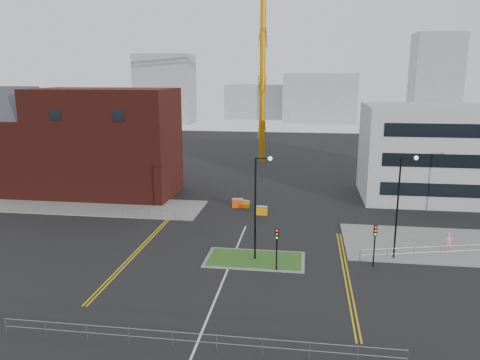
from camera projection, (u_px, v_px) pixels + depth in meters
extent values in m
plane|color=black|center=(214.00, 302.00, 33.23)|extent=(200.00, 200.00, 0.00)
cube|color=slate|center=(89.00, 206.00, 57.22)|extent=(28.00, 8.00, 0.12)
cube|color=slate|center=(474.00, 246.00, 43.69)|extent=(24.00, 10.00, 0.12)
cube|color=slate|center=(255.00, 259.00, 40.67)|extent=(8.60, 4.60, 0.08)
cube|color=#2D521B|center=(255.00, 259.00, 40.66)|extent=(8.00, 4.00, 0.12)
cube|color=#4C1813|center=(106.00, 142.00, 61.47)|extent=(18.00, 10.00, 14.00)
cube|color=black|center=(55.00, 115.00, 56.29)|extent=(1.40, 0.10, 1.40)
cube|color=black|center=(118.00, 116.00, 55.18)|extent=(1.40, 0.10, 1.40)
cube|color=#4C1813|center=(23.00, 155.00, 63.57)|extent=(6.00, 10.00, 10.00)
cube|color=#2D3038|center=(19.00, 118.00, 62.47)|extent=(6.40, 8.49, 8.49)
cube|color=#A6A9AB|center=(464.00, 153.00, 59.19)|extent=(25.00, 12.00, 12.00)
cube|color=black|center=(478.00, 192.00, 54.16)|extent=(22.00, 0.10, 1.60)
cylinder|color=#C9810B|center=(263.00, 66.00, 82.80)|extent=(1.00, 1.00, 34.19)
cylinder|color=black|center=(255.00, 210.00, 39.68)|extent=(0.16, 0.16, 9.00)
cylinder|color=black|center=(263.00, 158.00, 38.60)|extent=(1.20, 0.10, 0.10)
sphere|color=silver|center=(270.00, 159.00, 38.51)|extent=(0.36, 0.36, 0.36)
cylinder|color=black|center=(397.00, 209.00, 39.95)|extent=(0.16, 0.16, 9.00)
cylinder|color=black|center=(409.00, 158.00, 38.87)|extent=(1.20, 0.10, 0.10)
sphere|color=silver|center=(416.00, 158.00, 38.78)|extent=(0.36, 0.36, 0.36)
cylinder|color=black|center=(277.00, 253.00, 38.13)|extent=(0.12, 0.12, 3.00)
cube|color=black|center=(277.00, 234.00, 37.76)|extent=(0.28, 0.22, 0.90)
sphere|color=red|center=(277.00, 231.00, 37.57)|extent=(0.18, 0.18, 0.18)
sphere|color=orange|center=(277.00, 234.00, 37.63)|extent=(0.18, 0.18, 0.18)
sphere|color=#0CCC33|center=(277.00, 238.00, 37.70)|extent=(0.18, 0.18, 0.18)
cylinder|color=black|center=(374.00, 250.00, 38.96)|extent=(0.12, 0.12, 3.00)
cube|color=black|center=(375.00, 230.00, 38.58)|extent=(0.28, 0.22, 0.90)
sphere|color=red|center=(376.00, 227.00, 38.39)|extent=(0.18, 0.18, 0.18)
sphere|color=orange|center=(376.00, 231.00, 38.46)|extent=(0.18, 0.18, 0.18)
sphere|color=#0CCC33|center=(375.00, 234.00, 38.52)|extent=(0.18, 0.18, 0.18)
cylinder|color=gray|center=(194.00, 334.00, 27.20)|extent=(24.00, 0.04, 0.04)
cylinder|color=gray|center=(194.00, 341.00, 27.32)|extent=(24.00, 0.04, 0.04)
cylinder|color=gray|center=(6.00, 326.00, 28.98)|extent=(0.05, 0.05, 1.10)
cylinder|color=gray|center=(407.00, 359.00, 25.66)|extent=(0.05, 0.05, 1.10)
cylinder|color=gray|center=(149.00, 210.00, 51.89)|extent=(6.00, 0.04, 0.04)
cylinder|color=gray|center=(149.00, 214.00, 52.00)|extent=(6.00, 0.04, 0.04)
cylinder|color=gray|center=(123.00, 213.00, 52.42)|extent=(0.05, 0.05, 1.10)
cylinder|color=gray|center=(175.00, 215.00, 51.59)|extent=(0.05, 0.05, 1.10)
cylinder|color=gray|center=(467.00, 245.00, 41.26)|extent=(19.01, 5.04, 0.04)
cylinder|color=gray|center=(467.00, 250.00, 41.37)|extent=(19.01, 5.04, 0.04)
cylinder|color=gray|center=(360.00, 255.00, 40.27)|extent=(0.05, 0.05, 1.10)
cube|color=silver|center=(220.00, 289.00, 35.16)|extent=(0.15, 30.00, 0.01)
cube|color=gold|center=(142.00, 245.00, 44.13)|extent=(0.12, 24.00, 0.01)
cube|color=gold|center=(145.00, 245.00, 44.08)|extent=(0.12, 24.00, 0.01)
cube|color=gold|center=(344.00, 275.00, 37.71)|extent=(0.12, 20.00, 0.01)
cube|color=gold|center=(348.00, 275.00, 37.66)|extent=(0.12, 20.00, 0.01)
cube|color=gray|center=(165.00, 89.00, 152.15)|extent=(18.00, 12.00, 22.00)
cube|color=gray|center=(320.00, 98.00, 155.56)|extent=(24.00, 12.00, 16.00)
cube|color=gray|center=(435.00, 80.00, 144.56)|extent=(14.00, 12.00, 28.00)
cube|color=gray|center=(268.00, 102.00, 168.14)|extent=(30.00, 12.00, 12.00)
imported|color=pink|center=(448.00, 242.00, 42.34)|extent=(0.69, 0.46, 1.87)
cube|color=#F1490D|center=(238.00, 203.00, 56.53)|extent=(1.34, 0.51, 1.10)
cube|color=silver|center=(238.00, 199.00, 56.42)|extent=(1.34, 0.51, 0.13)
cube|color=orange|center=(262.00, 211.00, 53.52)|extent=(1.28, 0.52, 1.04)
cube|color=silver|center=(262.00, 207.00, 53.42)|extent=(1.28, 0.52, 0.12)
cube|color=orange|center=(245.00, 204.00, 56.43)|extent=(1.17, 0.63, 0.92)
cube|color=silver|center=(245.00, 201.00, 56.34)|extent=(1.17, 0.63, 0.11)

